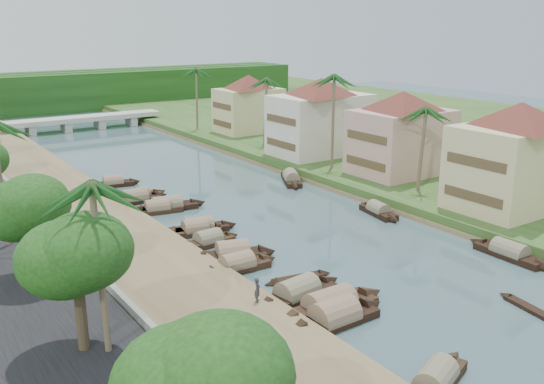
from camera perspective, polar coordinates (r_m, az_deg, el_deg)
ground at (r=51.50m, az=7.28°, el=-5.58°), size 220.00×220.00×0.00m
left_bank at (r=60.84m, az=-17.18°, el=-2.41°), size 10.00×180.00×0.80m
right_bank at (r=77.72m, az=8.18°, el=2.17°), size 16.00×180.00×1.20m
retaining_wall at (r=59.59m, az=-21.10°, el=-2.19°), size 0.40×180.00×1.10m
far_right_fill at (r=105.76m, az=23.31°, el=4.63°), size 60.00×220.00×1.15m
treeline at (r=140.29m, az=-20.90°, el=8.74°), size 120.00×14.00×8.00m
bridge at (r=113.72m, az=-17.40°, el=6.48°), size 28.00×4.00×2.40m
building_near at (r=62.39m, az=22.02°, el=3.28°), size 14.85×14.85×10.20m
building_mid at (r=73.07m, az=12.09°, el=5.56°), size 14.11×14.11×9.70m
building_far at (r=82.59m, az=4.60°, el=7.17°), size 15.59×15.59×10.20m
building_distant at (r=99.44m, az=-2.21°, el=8.37°), size 12.62×12.62×9.20m
sampan_0 at (r=34.44m, az=15.16°, el=-16.78°), size 7.54×4.13×2.01m
sampan_1 at (r=39.61m, az=5.91°, el=-11.69°), size 8.53×2.37×2.48m
sampan_2 at (r=40.97m, az=5.46°, el=-10.70°), size 9.67×2.33×2.50m
sampan_3 at (r=42.67m, az=2.40°, el=-9.51°), size 8.77×2.96×2.30m
sampan_4 at (r=47.25m, az=-3.30°, el=-6.94°), size 7.34×1.93×2.10m
sampan_5 at (r=49.42m, az=-3.73°, el=-5.90°), size 7.73×4.07×2.38m
sampan_6 at (r=52.59m, az=-6.02°, el=-4.60°), size 6.50×1.94×1.96m
sampan_7 at (r=55.92m, az=-6.89°, el=-3.38°), size 7.66×3.04×2.03m
sampan_8 at (r=55.43m, az=-7.25°, el=-3.56°), size 6.64×2.45×2.04m
sampan_9 at (r=62.82m, az=-9.85°, el=-1.34°), size 8.75×2.76×2.18m
sampan_10 at (r=62.19m, az=-10.74°, el=-1.57°), size 7.13×2.78×1.96m
sampan_11 at (r=66.13m, az=-12.80°, el=-0.64°), size 7.65×1.99×2.20m
sampan_12 at (r=66.72m, az=-12.60°, el=-0.49°), size 8.13×3.40×1.95m
sampan_13 at (r=73.24m, az=-14.72°, el=0.82°), size 6.69×2.57×1.85m
sampan_14 at (r=53.31m, az=21.46°, el=-5.37°), size 1.88×8.36×2.04m
sampan_15 at (r=61.35m, az=9.99°, el=-1.77°), size 2.49×6.86×1.86m
sampan_16 at (r=72.86m, az=1.84°, el=1.26°), size 5.38×8.33×2.11m
canoe_0 at (r=44.65m, az=23.16°, el=-10.12°), size 1.71×5.76×0.76m
canoe_1 at (r=45.73m, az=2.47°, el=-8.16°), size 5.67×1.81×0.91m
canoe_2 at (r=62.97m, az=-9.94°, el=-1.60°), size 5.05×1.24×0.73m
palm_1 at (r=65.10m, az=14.07°, el=7.39°), size 3.20×3.20×10.24m
palm_2 at (r=73.71m, az=5.87°, el=10.57°), size 3.20×3.20×12.71m
palm_3 at (r=87.79m, az=-0.72°, el=10.40°), size 3.20×3.20×11.02m
palm_4 at (r=31.69m, az=-16.35°, el=0.24°), size 3.20×3.20×10.85m
palm_7 at (r=101.87m, az=-7.21°, el=11.22°), size 3.20×3.20×11.40m
tree_0 at (r=21.33m, az=-6.53°, el=-17.40°), size 5.12×5.12×7.78m
tree_1 at (r=33.42m, az=-18.00°, el=-5.76°), size 5.05×5.05×7.57m
tree_2 at (r=44.03m, az=-22.18°, el=-1.46°), size 5.04×5.04×7.23m
tree_6 at (r=88.39m, az=5.76°, el=7.63°), size 4.39×4.39×6.98m
person_near at (r=40.29m, az=-1.38°, el=-9.17°), size 0.70×0.74×1.70m
person_far at (r=52.92m, az=-15.17°, el=-3.67°), size 0.89×0.85×1.44m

